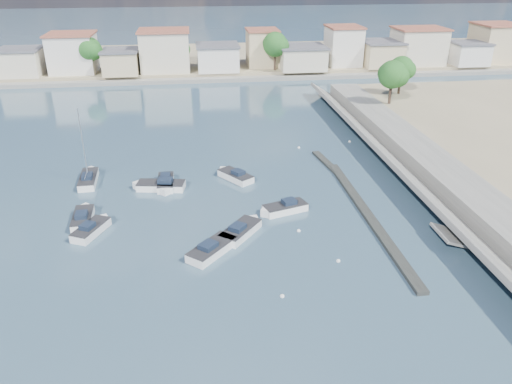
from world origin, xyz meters
TOP-DOWN VIEW (x-y plane):
  - ground at (0.00, 40.00)m, footprint 400.00×400.00m
  - seawall_walkway at (18.50, 13.00)m, footprint 5.00×90.00m
  - breakwater at (6.90, 12.69)m, footprint 2.00×31.02m
  - far_shore_land at (0.00, 92.00)m, footprint 160.00×40.00m
  - far_shore_quay at (0.00, 71.00)m, footprint 160.00×2.50m
  - far_town at (10.71, 76.92)m, footprint 113.01×12.80m
  - shore_trees at (8.34, 68.11)m, footprint 74.56×38.32m
  - motorboat_a at (-21.03, 12.64)m, footprint 2.06×5.11m
  - motorboat_b at (-5.85, 8.20)m, footprint 4.44×4.94m
  - motorboat_c at (-14.04, 19.25)m, footprint 5.91×2.88m
  - motorboat_d at (-1.26, 12.00)m, footprint 5.05×3.10m
  - motorboat_e at (-19.75, 10.23)m, footprint 3.35×4.71m
  - motorboat_f at (-5.42, 20.99)m, footprint 4.10×4.74m
  - motorboat_g at (-13.29, 19.72)m, footprint 1.74×5.05m
  - motorboat_h at (-8.61, 5.33)m, footprint 4.74×5.00m
  - sailboat at (-22.12, 22.28)m, footprint 2.11×5.95m
  - mooring_buoys at (3.42, 15.62)m, footprint 15.84×33.69m

SIDE VIEW (x-z plane):
  - ground at x=0.00m, z-range 0.00..0.00m
  - mooring_buoys at x=3.42m, z-range -0.13..0.23m
  - breakwater at x=6.90m, z-range 0.00..0.35m
  - motorboat_d at x=-1.26m, z-range -0.36..1.12m
  - motorboat_b at x=-5.85m, z-range -0.36..1.12m
  - motorboat_f at x=-5.42m, z-range -0.36..1.12m
  - motorboat_e at x=-19.75m, z-range -0.36..1.12m
  - motorboat_h at x=-8.61m, z-range -0.36..1.12m
  - motorboat_a at x=-21.03m, z-range -0.36..1.12m
  - motorboat_c at x=-14.04m, z-range -0.36..1.12m
  - motorboat_g at x=-13.29m, z-range -0.36..1.12m
  - far_shore_quay at x=0.00m, z-range 0.00..0.80m
  - sailboat at x=-22.12m, z-range -4.08..4.92m
  - far_shore_land at x=0.00m, z-range 0.00..1.40m
  - seawall_walkway at x=18.50m, z-range 0.00..1.80m
  - far_town at x=10.71m, z-range 0.76..9.11m
  - shore_trees at x=8.34m, z-range 2.26..10.18m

